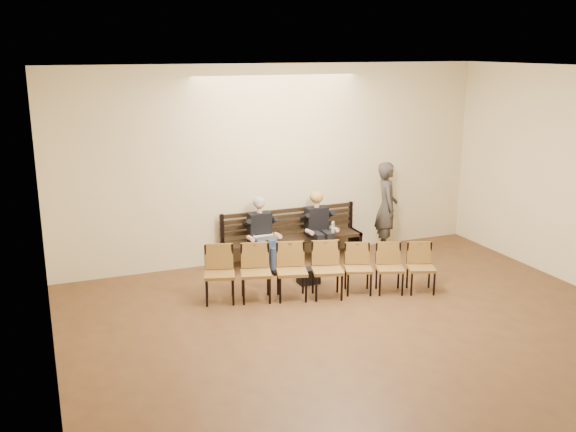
% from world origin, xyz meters
% --- Properties ---
extents(ground, '(10.00, 10.00, 0.00)m').
position_xyz_m(ground, '(0.00, 0.00, 0.00)').
color(ground, brown).
rests_on(ground, ground).
extents(room_walls, '(8.02, 10.01, 3.51)m').
position_xyz_m(room_walls, '(0.00, 0.79, 2.54)').
color(room_walls, beige).
rests_on(room_walls, ground).
extents(bench, '(2.60, 0.90, 0.45)m').
position_xyz_m(bench, '(0.19, 4.65, 0.23)').
color(bench, black).
rests_on(bench, ground).
extents(seated_man, '(0.50, 0.69, 1.19)m').
position_xyz_m(seated_man, '(-0.45, 4.53, 0.60)').
color(seated_man, black).
rests_on(seated_man, ground).
extents(seated_woman, '(0.49, 0.69, 1.15)m').
position_xyz_m(seated_woman, '(0.64, 4.53, 0.58)').
color(seated_woman, black).
rests_on(seated_woman, ground).
extents(laptop, '(0.36, 0.29, 0.26)m').
position_xyz_m(laptop, '(-0.43, 4.39, 0.58)').
color(laptop, silver).
rests_on(laptop, bench).
extents(water_bottle, '(0.07, 0.07, 0.22)m').
position_xyz_m(water_bottle, '(0.79, 4.26, 0.56)').
color(water_bottle, silver).
rests_on(water_bottle, bench).
extents(bag, '(0.35, 0.24, 0.25)m').
position_xyz_m(bag, '(-0.00, 3.51, 0.13)').
color(bag, black).
rests_on(bag, ground).
extents(passerby, '(0.69, 0.84, 1.98)m').
position_xyz_m(passerby, '(2.04, 4.55, 0.99)').
color(passerby, '#332F2A').
rests_on(passerby, ground).
extents(chair_row_front, '(2.16, 1.02, 0.87)m').
position_xyz_m(chair_row_front, '(-0.77, 3.08, 0.43)').
color(chair_row_front, brown).
rests_on(chair_row_front, ground).
extents(chair_row_back, '(1.47, 0.88, 0.78)m').
position_xyz_m(chair_row_back, '(1.03, 2.67, 0.39)').
color(chair_row_back, brown).
rests_on(chair_row_back, ground).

